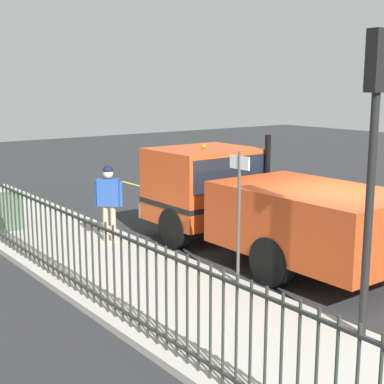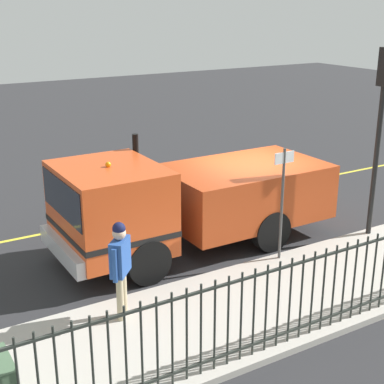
{
  "view_description": "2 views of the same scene",
  "coord_description": "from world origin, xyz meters",
  "px_view_note": "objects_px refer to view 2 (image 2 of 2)",
  "views": [
    {
      "loc": [
        8.81,
        6.76,
        3.78
      ],
      "look_at": [
        1.16,
        -3.31,
        1.35
      ],
      "focal_mm": 52.63,
      "sensor_mm": 36.0,
      "label": 1
    },
    {
      "loc": [
        10.82,
        -8.16,
        5.44
      ],
      "look_at": [
        1.43,
        -2.56,
        1.78
      ],
      "focal_mm": 52.97,
      "sensor_mm": 36.0,
      "label": 2
    }
  ],
  "objects_px": {
    "work_truck": "(179,199)",
    "traffic_light_near": "(382,106)",
    "worker_standing": "(120,260)",
    "traffic_cone": "(99,220)",
    "street_sign": "(283,191)"
  },
  "relations": [
    {
      "from": "work_truck",
      "to": "traffic_light_near",
      "type": "xyz_separation_m",
      "value": [
        1.73,
        4.32,
        1.97
      ]
    },
    {
      "from": "worker_standing",
      "to": "traffic_cone",
      "type": "relative_size",
      "value": 2.65
    },
    {
      "from": "street_sign",
      "to": "traffic_cone",
      "type": "bearing_deg",
      "value": -142.8
    },
    {
      "from": "worker_standing",
      "to": "street_sign",
      "type": "relative_size",
      "value": 0.73
    },
    {
      "from": "work_truck",
      "to": "traffic_light_near",
      "type": "bearing_deg",
      "value": -111.94
    },
    {
      "from": "worker_standing",
      "to": "traffic_cone",
      "type": "height_order",
      "value": "worker_standing"
    },
    {
      "from": "work_truck",
      "to": "traffic_light_near",
      "type": "relative_size",
      "value": 1.5
    },
    {
      "from": "traffic_light_near",
      "to": "traffic_cone",
      "type": "xyz_separation_m",
      "value": [
        -3.63,
        -5.52,
        -2.88
      ]
    },
    {
      "from": "traffic_cone",
      "to": "street_sign",
      "type": "height_order",
      "value": "street_sign"
    },
    {
      "from": "street_sign",
      "to": "traffic_light_near",
      "type": "bearing_deg",
      "value": 89.89
    },
    {
      "from": "work_truck",
      "to": "worker_standing",
      "type": "height_order",
      "value": "work_truck"
    },
    {
      "from": "traffic_cone",
      "to": "street_sign",
      "type": "xyz_separation_m",
      "value": [
        3.62,
        2.75,
        1.31
      ]
    },
    {
      "from": "traffic_light_near",
      "to": "traffic_cone",
      "type": "distance_m",
      "value": 7.21
    },
    {
      "from": "worker_standing",
      "to": "work_truck",
      "type": "bearing_deg",
      "value": -4.93
    },
    {
      "from": "work_truck",
      "to": "traffic_light_near",
      "type": "distance_m",
      "value": 5.05
    }
  ]
}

